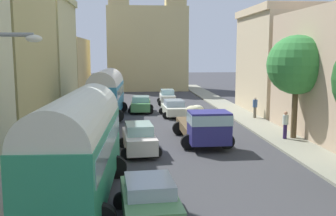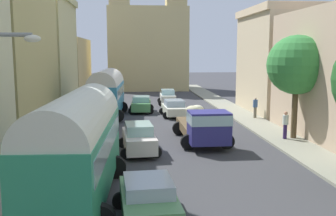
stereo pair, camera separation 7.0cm
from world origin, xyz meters
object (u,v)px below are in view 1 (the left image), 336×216
car_3 (139,138)px  pedestrian_1 (285,124)px  parked_bus_0 (79,142)px  car_2 (149,200)px  car_4 (141,104)px  car_0 (174,108)px  cargo_truck_0 (204,125)px  car_1 (167,97)px  pedestrian_0 (255,107)px  parked_bus_1 (106,91)px

car_3 → pedestrian_1: pedestrian_1 is taller
parked_bus_0 → car_2: (2.52, -1.92, -1.57)m
car_4 → parked_bus_0: bearing=-97.5°
car_0 → cargo_truck_0: bearing=-86.3°
car_1 → car_4: size_ratio=1.01×
car_3 → pedestrian_0: pedestrian_0 is taller
car_4 → pedestrian_0: 10.54m
parked_bus_1 → car_1: parked_bus_1 is taller
pedestrian_1 → cargo_truck_0: bearing=-176.0°
parked_bus_1 → car_1: size_ratio=2.16×
car_1 → pedestrian_0: (6.44, -9.98, 0.25)m
car_4 → car_1: bearing=60.5°
parked_bus_0 → car_4: bearing=82.5°
car_2 → cargo_truck_0: bearing=70.1°
parked_bus_1 → car_1: 9.75m
car_2 → car_4: 23.58m
car_2 → car_3: (-0.15, 8.94, 0.08)m
cargo_truck_0 → car_1: bearing=91.6°
car_1 → car_2: car_1 is taller
parked_bus_1 → pedestrian_0: parked_bus_1 is taller
car_1 → car_4: bearing=-119.5°
cargo_truck_0 → car_1: size_ratio=1.83×
cargo_truck_0 → car_3: 4.33m
pedestrian_1 → car_0: bearing=120.9°
pedestrian_0 → cargo_truck_0: bearing=-125.7°
cargo_truck_0 → pedestrian_1: 5.34m
parked_bus_0 → pedestrian_1: size_ratio=4.72×
parked_bus_1 → cargo_truck_0: parked_bus_1 is taller
parked_bus_0 → car_2: 3.53m
cargo_truck_0 → car_4: (-3.48, 12.98, -0.41)m
parked_bus_1 → car_0: (5.85, -0.27, -1.52)m
cargo_truck_0 → car_3: cargo_truck_0 is taller
parked_bus_1 → car_2: parked_bus_1 is taller
car_2 → car_3: 8.94m
car_2 → pedestrian_0: pedestrian_0 is taller
cargo_truck_0 → car_2: bearing=-109.9°
car_1 → parked_bus_1: bearing=-128.5°
car_2 → pedestrian_1: size_ratio=2.02×
car_1 → car_2: (-3.32, -28.81, -0.07)m
parked_bus_1 → pedestrian_1: (11.84, -10.30, -1.18)m
cargo_truck_0 → car_0: bearing=93.7°
parked_bus_0 → car_3: 7.56m
car_2 → parked_bus_0: bearing=142.7°
car_2 → pedestrian_1: pedestrian_1 is taller
parked_bus_0 → car_3: (2.37, 7.02, -1.48)m
car_3 → car_4: car_3 is taller
car_1 → car_0: bearing=-91.1°
pedestrian_0 → car_3: bearing=-135.0°
parked_bus_0 → pedestrian_0: (12.27, 16.92, -1.25)m
parked_bus_0 → car_4: 21.90m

